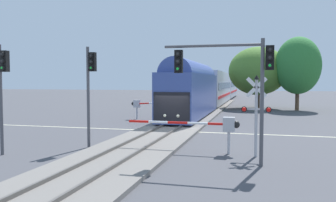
{
  "coord_description": "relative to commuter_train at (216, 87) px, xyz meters",
  "views": [
    {
      "loc": [
        6.05,
        -23.5,
        3.54
      ],
      "look_at": [
        -0.68,
        2.55,
        2.0
      ],
      "focal_mm": 36.57,
      "sensor_mm": 36.0,
      "label": 1
    }
  ],
  "objects": [
    {
      "name": "ground_plane",
      "position": [
        -0.0,
        -29.63,
        -2.73
      ],
      "size": [
        220.0,
        220.0,
        0.0
      ],
      "primitive_type": "plane",
      "color": "#47474C"
    },
    {
      "name": "road_centre_stripe",
      "position": [
        -0.0,
        -29.63,
        -2.72
      ],
      "size": [
        44.0,
        0.2,
        0.01
      ],
      "color": "beige",
      "rests_on": "ground"
    },
    {
      "name": "railway_track",
      "position": [
        -0.0,
        -29.63,
        -2.63
      ],
      "size": [
        4.4,
        80.0,
        0.32
      ],
      "color": "slate",
      "rests_on": "ground"
    },
    {
      "name": "commuter_train",
      "position": [
        0.0,
        0.0,
        0.0
      ],
      "size": [
        3.04,
        61.21,
        5.16
      ],
      "color": "#384C93",
      "rests_on": "railway_track"
    },
    {
      "name": "crossing_gate_near",
      "position": [
        4.15,
        -36.34,
        -1.34
      ],
      "size": [
        5.73,
        0.4,
        1.8
      ],
      "color": "#B7B7BC",
      "rests_on": "ground"
    },
    {
      "name": "crossing_signal_mast",
      "position": [
        6.06,
        -36.71,
        -0.37
      ],
      "size": [
        1.36,
        0.44,
        3.85
      ],
      "color": "#B2B2B7",
      "rests_on": "ground"
    },
    {
      "name": "crossing_gate_far",
      "position": [
        -3.97,
        -22.93,
        -1.29
      ],
      "size": [
        6.56,
        0.4,
        1.86
      ],
      "color": "#B7B7BC",
      "rests_on": "ground"
    },
    {
      "name": "traffic_signal_near_left",
      "position": [
        -5.67,
        -39.34,
        0.83
      ],
      "size": [
        0.53,
        0.38,
        5.3
      ],
      "color": "#4C4C51",
      "rests_on": "ground"
    },
    {
      "name": "traffic_signal_median",
      "position": [
        -2.49,
        -36.61,
        0.87
      ],
      "size": [
        0.53,
        0.38,
        5.37
      ],
      "color": "#4C4C51",
      "rests_on": "ground"
    },
    {
      "name": "traffic_signal_near_right",
      "position": [
        5.08,
        -38.53,
        1.27
      ],
      "size": [
        4.61,
        0.38,
        5.31
      ],
      "color": "#4C4C51",
      "rests_on": "ground"
    },
    {
      "name": "oak_far_right",
      "position": [
        10.9,
        -8.87,
        2.73
      ],
      "size": [
        5.42,
        5.42,
        8.95
      ],
      "color": "brown",
      "rests_on": "ground"
    },
    {
      "name": "elm_centre_background",
      "position": [
        6.22,
        -6.81,
        2.18
      ],
      "size": [
        7.56,
        7.56,
        8.06
      ],
      "color": "#4C3828",
      "rests_on": "ground"
    }
  ]
}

